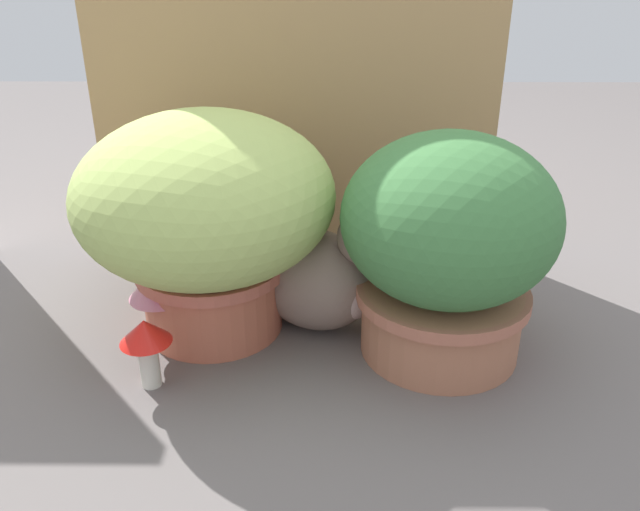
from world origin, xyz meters
The scene contains 7 objects.
ground_plane centered at (0.00, 0.00, 0.00)m, with size 6.00×6.00×0.00m, color #645D5B.
cardboard_backdrop centered at (-0.01, 0.48, 0.50)m, with size 0.98×0.03×0.99m, color tan.
grass_planter centered at (-0.17, 0.10, 0.26)m, with size 0.51×0.51×0.46m.
leafy_planter centered at (0.29, 0.02, 0.23)m, with size 0.40×0.40×0.44m.
cat centered at (0.06, 0.10, 0.12)m, with size 0.36×0.27×0.32m.
mushroom_ornament_red centered at (-0.26, -0.10, 0.10)m, with size 0.09×0.09×0.14m.
mushroom_ornament_pink centered at (-0.26, 0.04, 0.13)m, with size 0.12×0.12×0.17m.
Camera 1 is at (0.06, -1.06, 0.72)m, focal length 35.69 mm.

